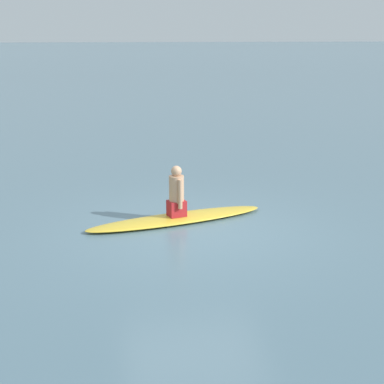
{
  "coord_description": "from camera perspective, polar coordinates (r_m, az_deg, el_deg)",
  "views": [
    {
      "loc": [
        -1.58,
        -9.39,
        3.26
      ],
      "look_at": [
        0.03,
        0.4,
        0.57
      ],
      "focal_mm": 55.27,
      "sensor_mm": 36.0,
      "label": 1
    }
  ],
  "objects": [
    {
      "name": "ground_plane",
      "position": [
        10.06,
        0.22,
        -3.73
      ],
      "size": [
        400.0,
        400.0,
        0.0
      ],
      "primitive_type": "plane",
      "color": "slate"
    },
    {
      "name": "person_paddler",
      "position": [
        10.4,
        -1.5,
        -0.14
      ],
      "size": [
        0.36,
        0.4,
        0.91
      ],
      "rotation": [
        0.0,
        0.0,
        0.28
      ],
      "color": "#A51E23",
      "rests_on": "surfboard"
    },
    {
      "name": "surfboard",
      "position": [
        10.54,
        -1.49,
        -2.57
      ],
      "size": [
        3.4,
        1.55,
        0.1
      ],
      "primitive_type": "ellipsoid",
      "rotation": [
        0.0,
        0.0,
        0.28
      ],
      "color": "gold",
      "rests_on": "ground"
    }
  ]
}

